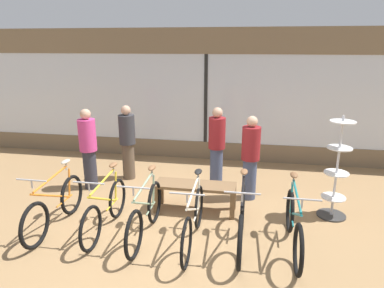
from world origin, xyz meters
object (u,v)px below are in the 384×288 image
object	(u,v)px
bicycle_far_right	(294,225)
customer_near_bench	(250,156)
bicycle_center_right	(193,220)
customer_near_rack	(217,145)
bicycle_far_left	(55,206)
accessory_rack	(336,177)
bicycle_left	(106,209)
display_bench	(195,189)
bicycle_center_left	(145,214)
customer_mid_floor	(127,141)
bicycle_right	(242,221)
customer_by_window	(88,148)

from	to	relation	value
bicycle_far_right	customer_near_bench	xyz separation A→B (m)	(-0.65, 1.60, 0.46)
bicycle_center_right	customer_near_rack	xyz separation A→B (m)	(0.09, 2.25, 0.47)
bicycle_far_left	bicycle_far_right	world-z (taller)	bicycle_far_left
bicycle_far_left	accessory_rack	xyz separation A→B (m)	(4.41, 1.17, 0.34)
bicycle_far_left	bicycle_left	size ratio (longest dim) A/B	1.04
bicycle_far_left	display_bench	bearing A→B (deg)	24.64
bicycle_center_left	bicycle_center_right	distance (m)	0.74
bicycle_left	customer_mid_floor	distance (m)	2.25
bicycle_far_left	bicycle_left	distance (m)	0.82
bicycle_center_left	bicycle_center_right	bearing A→B (deg)	-4.45
bicycle_right	bicycle_far_right	world-z (taller)	bicycle_right
bicycle_center_right	bicycle_far_right	distance (m)	1.42
bicycle_right	customer_by_window	bearing A→B (deg)	153.16
bicycle_far_right	customer_by_window	bearing A→B (deg)	158.13
bicycle_center_left	customer_near_rack	size ratio (longest dim) A/B	1.04
bicycle_right	bicycle_far_right	distance (m)	0.73
bicycle_center_right	customer_near_bench	bearing A→B (deg)	65.78
bicycle_center_right	bicycle_far_right	bearing A→B (deg)	4.69
customer_near_rack	customer_near_bench	distance (m)	0.87
bicycle_left	bicycle_far_right	size ratio (longest dim) A/B	0.95
accessory_rack	display_bench	distance (m)	2.36
display_bench	bicycle_center_left	bearing A→B (deg)	-121.59
bicycle_right	customer_by_window	size ratio (longest dim) A/B	1.06
bicycle_center_right	accessory_rack	xyz separation A→B (m)	(2.18, 1.24, 0.33)
bicycle_right	bicycle_center_left	bearing A→B (deg)	-178.84
display_bench	customer_near_rack	world-z (taller)	customer_near_rack
bicycle_far_left	bicycle_center_left	distance (m)	1.49
accessory_rack	customer_near_rack	xyz separation A→B (m)	(-2.09, 1.01, 0.14)
bicycle_right	customer_near_bench	distance (m)	1.69
customer_mid_floor	display_bench	bearing A→B (deg)	-36.88
bicycle_right	customer_near_bench	bearing A→B (deg)	87.02
bicycle_center_left	customer_near_bench	bearing A→B (deg)	47.63
bicycle_far_right	display_bench	world-z (taller)	bicycle_far_right
display_bench	customer_near_bench	size ratio (longest dim) A/B	0.88
bicycle_right	display_bench	size ratio (longest dim) A/B	1.23
accessory_rack	display_bench	size ratio (longest dim) A/B	1.25
bicycle_center_right	customer_by_window	xyz separation A→B (m)	(-2.40, 1.65, 0.47)
bicycle_left	customer_near_rack	size ratio (longest dim) A/B	1.01
bicycle_center_left	display_bench	xyz separation A→B (m)	(0.60, 0.97, 0.03)
bicycle_left	bicycle_center_left	world-z (taller)	bicycle_center_left
bicycle_far_left	display_bench	world-z (taller)	bicycle_far_left
bicycle_far_left	customer_mid_floor	world-z (taller)	customer_mid_floor
bicycle_far_left	customer_mid_floor	xyz separation A→B (m)	(0.40, 2.21, 0.47)
accessory_rack	customer_near_bench	bearing A→B (deg)	161.45
accessory_rack	customer_near_bench	distance (m)	1.49
bicycle_left	customer_near_bench	distance (m)	2.74
bicycle_right	bicycle_center_right	bearing A→B (deg)	-172.82
bicycle_left	bicycle_center_right	bearing A→B (deg)	-4.82
bicycle_center_left	bicycle_center_right	size ratio (longest dim) A/B	0.98
display_bench	customer_mid_floor	xyz separation A→B (m)	(-1.68, 1.26, 0.43)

